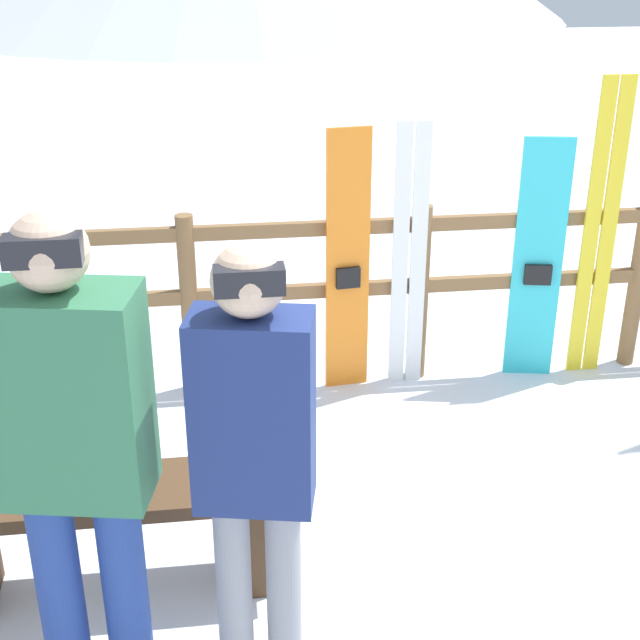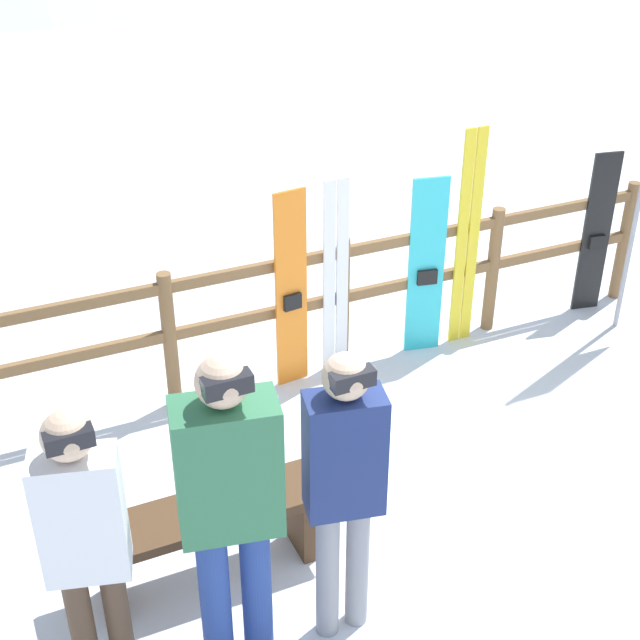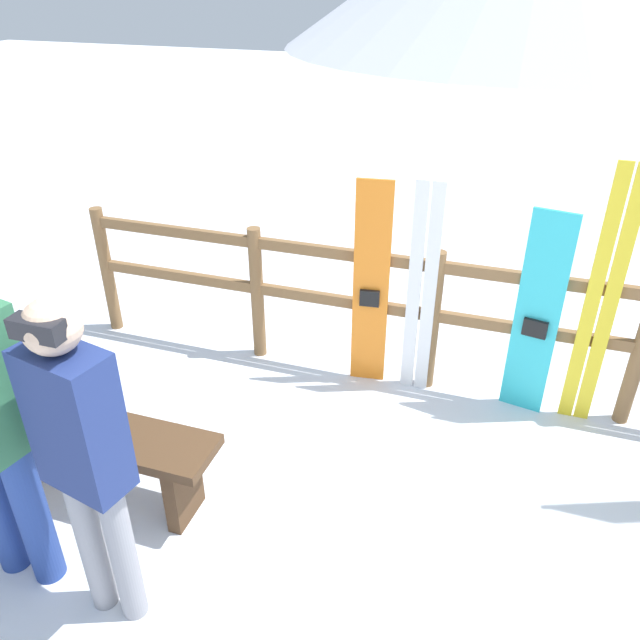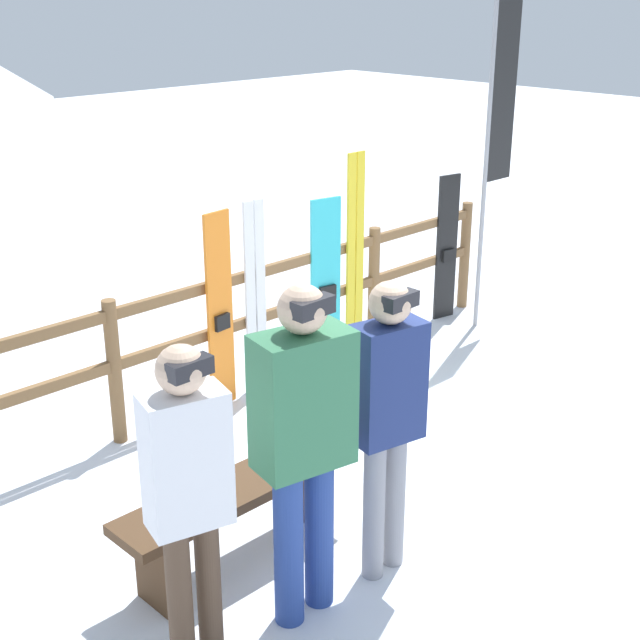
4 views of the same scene
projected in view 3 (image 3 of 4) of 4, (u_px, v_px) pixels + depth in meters
name	position (u px, v px, depth m)	size (l,w,h in m)	color
ground_plane	(360.00, 595.00, 3.10)	(40.00, 40.00, 0.00)	white
fence	(434.00, 308.00, 4.34)	(5.46, 0.10, 1.07)	brown
bench	(93.00, 444.00, 3.52)	(1.48, 0.36, 0.50)	#4C331E
person_navy	(82.00, 448.00, 2.55)	(0.41, 0.28, 1.70)	gray
snowboard_orange	(371.00, 287.00, 4.35)	(0.25, 0.08, 1.54)	orange
ski_pair_white	(422.00, 292.00, 4.24)	(0.19, 0.02, 1.56)	white
snowboard_cyan	(537.00, 318.00, 4.06)	(0.28, 0.10, 1.45)	#2DBFCC
ski_pair_yellow	(601.00, 303.00, 3.89)	(0.19, 0.02, 1.78)	yellow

